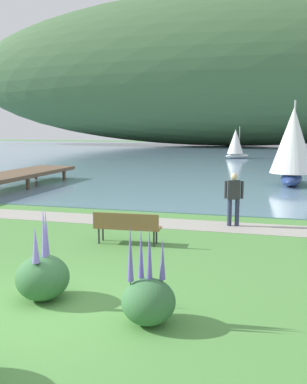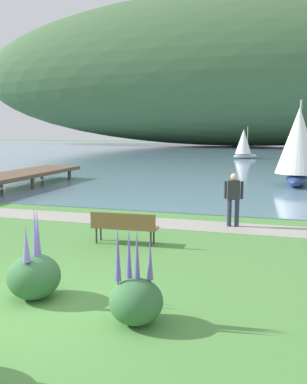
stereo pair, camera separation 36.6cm
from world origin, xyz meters
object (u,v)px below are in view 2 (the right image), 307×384
park_bench_near_camera (124,225)px  sailboat_toward_hillside (244,144)px  sailboat_mid_bay (298,146)px  person_at_shoreline (234,196)px

park_bench_near_camera → sailboat_toward_hillside: bearing=89.4°
sailboat_mid_bay → sailboat_toward_hillside: size_ratio=1.40×
park_bench_near_camera → person_at_shoreline: bearing=48.5°
person_at_shoreline → sailboat_mid_bay: sailboat_mid_bay is taller
park_bench_near_camera → sailboat_mid_bay: (4.87, 13.42, 1.68)m
park_bench_near_camera → sailboat_mid_bay: size_ratio=0.40×
park_bench_near_camera → sailboat_toward_hillside: sailboat_toward_hillside is taller
park_bench_near_camera → person_at_shoreline: 3.94m
park_bench_near_camera → sailboat_toward_hillside: size_ratio=0.56×
sailboat_toward_hillside → person_at_shoreline: bearing=-85.9°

